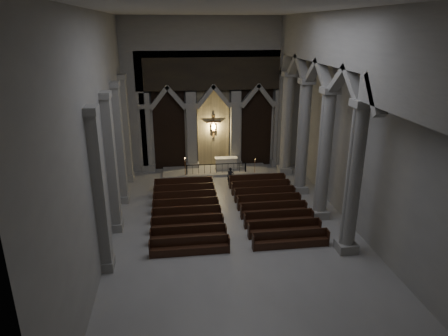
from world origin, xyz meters
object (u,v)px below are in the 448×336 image
Objects in this scene: worshipper at (230,176)px; altar at (226,163)px; candle_stand_right at (255,170)px; pews at (229,210)px; candle_stand_left at (185,172)px; altar_rail at (216,167)px.

altar is at bearing 97.49° from worshipper.
candle_stand_right reaches higher than pews.
candle_stand_right is at bearing -0.69° from candle_stand_left.
pews is at bearing -96.42° from altar.
candle_stand_left is 0.17× the size of pews.
altar is at bearing 149.27° from candle_stand_right.
worshipper is at bearing 80.78° from pews.
candle_stand_right is (3.06, -0.30, -0.27)m from altar_rail.
altar reaches higher than pews.
altar_rail is (-0.92, -0.97, 0.00)m from altar.
altar_rail is at bearing 5.35° from candle_stand_left.
altar_rail is 2.41m from worshipper.
candle_stand_left is at bearing 157.65° from worshipper.
pews is (-0.00, -7.21, -0.32)m from altar_rail.
candle_stand_right reaches higher than altar_rail.
candle_stand_left reaches higher than pews.
altar_rail is 3.09m from candle_stand_right.
altar_rail is at bearing -133.44° from altar.
pews is (-0.92, -8.18, -0.32)m from altar.
altar is 0.19× the size of pews.
candle_stand_right is 0.97× the size of worshipper.
pews is (2.48, -6.98, -0.13)m from candle_stand_left.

